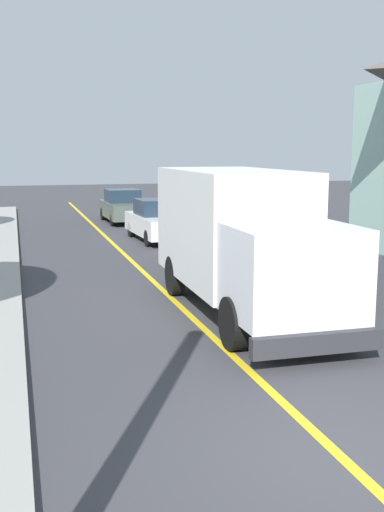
% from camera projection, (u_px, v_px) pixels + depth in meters
% --- Properties ---
extents(ground_plane, '(120.00, 120.00, 0.00)m').
position_uv_depth(ground_plane, '(350.00, 465.00, 7.27)').
color(ground_plane, '#38383D').
extents(centre_line_yellow, '(0.16, 56.00, 0.01)m').
position_uv_depth(centre_line_yellow, '(159.00, 286.00, 16.75)').
color(centre_line_yellow, gold).
rests_on(centre_line_yellow, ground).
extents(box_truck, '(2.47, 7.20, 3.20)m').
position_uv_depth(box_truck, '(241.00, 235.00, 13.91)').
color(box_truck, silver).
rests_on(box_truck, ground).
extents(parked_car_near, '(2.00, 4.48, 1.67)m').
position_uv_depth(parked_car_near, '(216.00, 240.00, 19.99)').
color(parked_car_near, '#B7B7BC').
rests_on(parked_car_near, ground).
extents(parked_car_mid, '(2.01, 4.48, 1.67)m').
position_uv_depth(parked_car_mid, '(158.00, 221.00, 25.12)').
color(parked_car_mid, silver).
rests_on(parked_car_mid, ground).
extents(parked_car_far, '(1.92, 4.45, 1.67)m').
position_uv_depth(parked_car_far, '(123.00, 207.00, 31.39)').
color(parked_car_far, '#4C564C').
rests_on(parked_car_far, ground).
extents(stop_sign, '(0.80, 0.10, 2.65)m').
position_uv_depth(stop_sign, '(305.00, 210.00, 18.69)').
color(stop_sign, gray).
rests_on(stop_sign, ground).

